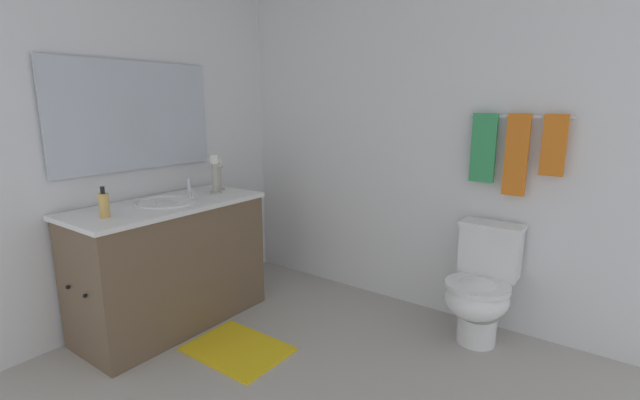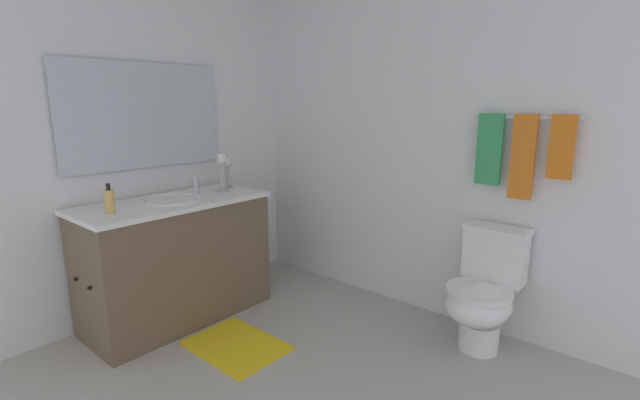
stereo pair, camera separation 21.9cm
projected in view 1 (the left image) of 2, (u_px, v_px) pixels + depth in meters
floor at (316, 394)px, 2.35m from camera, size 3.17×2.63×0.02m
wall_back at (427, 142)px, 3.12m from camera, size 3.17×0.04×2.45m
wall_left at (127, 144)px, 2.99m from camera, size 0.04×2.63×2.45m
vanity_cabinet at (171, 264)px, 3.01m from camera, size 0.58×1.27×0.85m
sink_basin at (167, 208)px, 2.93m from camera, size 0.40×0.40×0.24m
mirror at (135, 116)px, 2.96m from camera, size 0.02×1.16×0.71m
candle_holder_tall at (218, 173)px, 3.34m from camera, size 0.09×0.09×0.25m
candle_holder_short at (215, 173)px, 3.20m from camera, size 0.09×0.09×0.28m
soap_bottle at (104, 205)px, 2.54m from camera, size 0.06×0.06×0.18m
toilet at (481, 287)px, 2.78m from camera, size 0.39×0.54×0.75m
towel_bar at (521, 117)px, 2.68m from camera, size 0.60×0.02×0.02m
towel_near_vanity at (484, 148)px, 2.82m from camera, size 0.15×0.03×0.44m
towel_center at (516, 155)px, 2.71m from camera, size 0.13×0.03×0.50m
towel_near_corner at (554, 145)px, 2.58m from camera, size 0.13×0.03×0.36m
bath_mat at (238, 349)px, 2.74m from camera, size 0.60×0.44×0.02m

